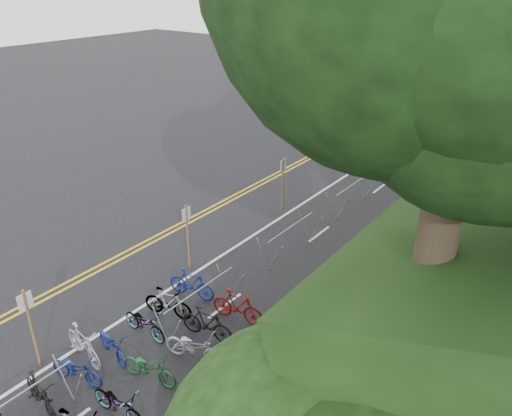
% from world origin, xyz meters
% --- Properties ---
extents(ground, '(120.00, 120.00, 0.00)m').
position_xyz_m(ground, '(0.00, 0.00, 0.00)').
color(ground, black).
rests_on(ground, ground).
extents(road_markings, '(7.47, 80.00, 0.01)m').
position_xyz_m(road_markings, '(0.63, 10.10, 0.00)').
color(road_markings, gold).
rests_on(road_markings, ground).
extents(red_curb, '(0.25, 28.00, 0.10)m').
position_xyz_m(red_curb, '(5.70, 12.00, 0.05)').
color(red_curb, maroon).
rests_on(red_curb, ground).
extents(bike_rack_front, '(1.18, 3.12, 1.25)m').
position_xyz_m(bike_rack_front, '(2.60, -2.76, 0.91)').
color(bike_rack_front, '#9E9E9F').
rests_on(bike_rack_front, ground).
extents(bike_racks_rest, '(1.14, 23.00, 1.17)m').
position_xyz_m(bike_racks_rest, '(3.00, 13.00, 0.85)').
color(bike_racks_rest, '#9E9E9F').
rests_on(bike_racks_rest, ground).
extents(signpost_near, '(0.08, 0.40, 2.46)m').
position_xyz_m(signpost_near, '(0.75, -1.07, 1.41)').
color(signpost_near, brown).
rests_on(signpost_near, ground).
extents(signposts_rest, '(0.08, 18.40, 2.50)m').
position_xyz_m(signposts_rest, '(0.60, 14.00, 1.43)').
color(signposts_rest, brown).
rests_on(signposts_rest, ground).
extents(bike_front, '(0.75, 1.85, 1.08)m').
position_xyz_m(bike_front, '(1.58, -0.20, 0.54)').
color(bike_front, '#9E9EA3').
rests_on(bike_front, ground).
extents(bike_valet, '(3.02, 8.44, 1.09)m').
position_xyz_m(bike_valet, '(3.04, 0.33, 0.48)').
color(bike_valet, slate).
rests_on(bike_valet, ground).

